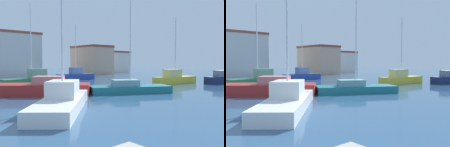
# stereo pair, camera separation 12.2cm
# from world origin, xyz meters

# --- Properties ---
(water) EXTENTS (160.00, 160.00, 0.00)m
(water) POSITION_xyz_m (15.00, 20.00, 0.00)
(water) COLOR #2D5175
(water) RESTS_ON ground
(sailboat_yellow_distant_north) EXTENTS (7.09, 2.66, 9.05)m
(sailboat_yellow_distant_north) POSITION_xyz_m (26.44, 13.51, 0.73)
(sailboat_yellow_distant_north) COLOR gold
(sailboat_yellow_distant_north) RESTS_ON water
(sailboat_blue_far_right) EXTENTS (6.25, 2.38, 9.17)m
(sailboat_blue_far_right) POSITION_xyz_m (20.57, 28.71, 0.71)
(sailboat_blue_far_right) COLOR #233D93
(sailboat_blue_far_right) RESTS_ON water
(sailboat_white_outer_mooring) EXTENTS (7.49, 8.02, 10.83)m
(sailboat_white_outer_mooring) POSITION_xyz_m (5.92, 8.29, 0.62)
(sailboat_white_outer_mooring) COLOR white
(sailboat_white_outer_mooring) RESTS_ON water
(motorboat_red_far_left) EXTENTS (8.62, 7.80, 1.69)m
(motorboat_red_far_left) POSITION_xyz_m (8.13, 15.58, 0.60)
(motorboat_red_far_left) COLOR #B22823
(motorboat_red_far_left) RESTS_ON water
(sailboat_green_near_pier) EXTENTS (7.20, 2.27, 10.32)m
(sailboat_green_near_pier) POSITION_xyz_m (11.10, 24.34, 0.71)
(sailboat_green_near_pier) COLOR #28703D
(sailboat_green_near_pier) RESTS_ON water
(motorboat_navy_behind_lamppost) EXTENTS (5.33, 3.46, 1.81)m
(motorboat_navy_behind_lamppost) POSITION_xyz_m (31.71, 9.26, 0.64)
(motorboat_navy_behind_lamppost) COLOR #19234C
(motorboat_navy_behind_lamppost) RESTS_ON water
(sailboat_teal_mid_harbor) EXTENTS (8.00, 6.17, 12.90)m
(sailboat_teal_mid_harbor) POSITION_xyz_m (15.06, 11.23, 0.50)
(sailboat_teal_mid_harbor) COLOR #1E707A
(sailboat_teal_mid_harbor) RESTS_ON water
(waterfront_apartments) EXTENTS (14.24, 7.75, 9.34)m
(waterfront_apartments) POSITION_xyz_m (15.02, 47.58, 4.68)
(waterfront_apartments) COLOR beige
(waterfront_apartments) RESTS_ON ground
(harbor_office) EXTENTS (6.38, 9.90, 6.96)m
(harbor_office) POSITION_xyz_m (34.47, 42.45, 3.49)
(harbor_office) COLOR tan
(harbor_office) RESTS_ON ground
(warehouse_block) EXTENTS (7.35, 7.38, 6.09)m
(warehouse_block) POSITION_xyz_m (45.93, 46.79, 3.05)
(warehouse_block) COLOR beige
(warehouse_block) RESTS_ON ground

